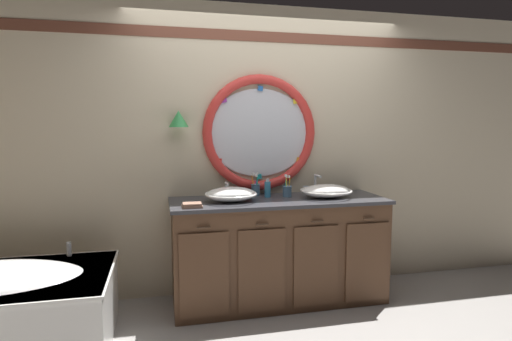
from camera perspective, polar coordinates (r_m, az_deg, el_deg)
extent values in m
plane|color=gray|center=(3.63, 3.84, -18.79)|extent=(14.00, 14.00, 0.00)
cube|color=beige|center=(3.86, 1.43, 2.77)|extent=(6.40, 0.08, 2.60)
cube|color=brown|center=(3.89, 1.64, 17.90)|extent=(6.27, 0.01, 0.09)
ellipsoid|color=silver|center=(3.78, 0.55, 5.19)|extent=(0.96, 0.02, 0.80)
torus|color=red|center=(3.78, 0.57, 5.19)|extent=(1.05, 0.08, 1.05)
cube|color=red|center=(3.91, 7.49, 4.90)|extent=(0.05, 0.01, 0.05)
cube|color=yellow|center=(3.87, 5.47, 9.45)|extent=(0.05, 0.01, 0.05)
cube|color=#2866B7|center=(3.78, 0.61, 11.22)|extent=(0.05, 0.01, 0.05)
cube|color=purple|center=(3.71, -4.42, 9.63)|extent=(0.05, 0.01, 0.05)
cube|color=red|center=(3.69, -6.71, 4.71)|extent=(0.05, 0.01, 0.05)
cube|color=red|center=(3.71, -5.08, 1.32)|extent=(0.05, 0.01, 0.05)
cube|color=teal|center=(3.80, 0.45, -0.83)|extent=(0.05, 0.01, 0.05)
cube|color=orange|center=(3.89, 5.92, 1.44)|extent=(0.05, 0.01, 0.05)
cylinder|color=#4C3823|center=(3.65, -10.64, 7.29)|extent=(0.02, 0.09, 0.02)
cone|color=green|center=(3.60, -10.59, 6.99)|extent=(0.17, 0.17, 0.14)
cube|color=brown|center=(3.70, 3.10, -11.05)|extent=(1.82, 0.61, 0.87)
cube|color=#38383D|center=(3.59, 3.14, -4.14)|extent=(1.85, 0.65, 0.03)
cube|color=#38383D|center=(3.88, 1.91, -4.46)|extent=(1.82, 0.02, 0.11)
cube|color=brown|center=(3.29, -7.12, -14.11)|extent=(0.38, 0.02, 0.66)
cylinder|color=#422D1E|center=(3.17, -7.19, -7.81)|extent=(0.10, 0.01, 0.01)
cube|color=brown|center=(3.36, 0.82, -13.60)|extent=(0.38, 0.02, 0.66)
cylinder|color=#422D1E|center=(3.24, 0.88, -7.42)|extent=(0.10, 0.01, 0.01)
cube|color=brown|center=(3.49, 8.25, -12.89)|extent=(0.38, 0.02, 0.66)
cylinder|color=#422D1E|center=(3.38, 8.43, -6.93)|extent=(0.10, 0.01, 0.01)
cube|color=brown|center=(3.68, 15.01, -12.06)|extent=(0.38, 0.02, 0.66)
cylinder|color=#422D1E|center=(3.57, 15.27, -6.38)|extent=(0.10, 0.01, 0.01)
cylinder|color=silver|center=(3.60, -24.32, -9.81)|extent=(0.04, 0.04, 0.11)
ellipsoid|color=white|center=(3.45, -3.47, -3.28)|extent=(0.42, 0.29, 0.12)
torus|color=white|center=(3.45, -3.47, -3.23)|extent=(0.44, 0.44, 0.02)
cylinder|color=silver|center=(3.45, -3.47, -3.23)|extent=(0.03, 0.03, 0.01)
ellipsoid|color=white|center=(3.69, 9.61, -2.79)|extent=(0.43, 0.29, 0.11)
torus|color=white|center=(3.68, 9.61, -2.75)|extent=(0.45, 0.45, 0.02)
cylinder|color=silver|center=(3.68, 9.61, -2.75)|extent=(0.03, 0.03, 0.01)
cylinder|color=silver|center=(3.71, -4.14, -3.39)|extent=(0.05, 0.05, 0.02)
cylinder|color=silver|center=(3.70, -4.15, -2.48)|extent=(0.02, 0.02, 0.10)
sphere|color=silver|center=(3.70, -4.15, -1.71)|extent=(0.03, 0.03, 0.03)
cylinder|color=silver|center=(3.65, -4.02, -1.83)|extent=(0.02, 0.10, 0.02)
cylinder|color=silver|center=(3.70, -5.54, -3.14)|extent=(0.04, 0.04, 0.06)
cylinder|color=silver|center=(3.73, -2.75, -3.04)|extent=(0.04, 0.04, 0.06)
cube|color=silver|center=(3.69, -5.55, -2.62)|extent=(0.05, 0.01, 0.01)
cube|color=silver|center=(3.72, -2.75, -2.53)|extent=(0.05, 0.01, 0.01)
cylinder|color=silver|center=(3.93, 8.13, -2.90)|extent=(0.05, 0.05, 0.02)
cylinder|color=silver|center=(3.92, 8.15, -1.70)|extent=(0.02, 0.02, 0.15)
sphere|color=silver|center=(3.91, 8.16, -0.63)|extent=(0.03, 0.03, 0.03)
cylinder|color=silver|center=(3.85, 8.51, -0.74)|extent=(0.02, 0.13, 0.02)
cylinder|color=silver|center=(3.90, 6.85, -2.67)|extent=(0.04, 0.04, 0.06)
cylinder|color=silver|center=(3.96, 9.39, -2.55)|extent=(0.04, 0.04, 0.06)
cube|color=silver|center=(3.89, 6.86, -2.17)|extent=(0.05, 0.01, 0.01)
cube|color=silver|center=(3.96, 9.40, -2.07)|extent=(0.05, 0.01, 0.01)
cylinder|color=slate|center=(3.74, -0.05, -2.70)|extent=(0.08, 0.08, 0.10)
torus|color=slate|center=(3.73, -0.05, -1.94)|extent=(0.08, 0.08, 0.01)
cylinder|color=green|center=(3.74, 0.21, -1.92)|extent=(0.03, 0.03, 0.18)
cube|color=white|center=(3.72, 0.21, -0.41)|extent=(0.02, 0.02, 0.02)
cylinder|color=purple|center=(3.74, -0.05, -2.04)|extent=(0.03, 0.02, 0.16)
cube|color=white|center=(3.73, -0.05, -0.66)|extent=(0.02, 0.02, 0.02)
cylinder|color=orange|center=(3.73, -0.38, -1.97)|extent=(0.04, 0.02, 0.17)
cube|color=white|center=(3.72, -0.38, -0.50)|extent=(0.02, 0.02, 0.02)
cylinder|color=#19ADB2|center=(3.72, 0.05, -2.09)|extent=(0.04, 0.03, 0.16)
cube|color=white|center=(3.71, 0.05, -0.70)|extent=(0.02, 0.02, 0.03)
cylinder|color=slate|center=(3.69, 4.30, -2.89)|extent=(0.08, 0.08, 0.09)
torus|color=slate|center=(3.68, 4.31, -2.17)|extent=(0.09, 0.09, 0.01)
cylinder|color=orange|center=(3.68, 4.55, -2.21)|extent=(0.02, 0.03, 0.16)
cube|color=white|center=(3.67, 4.56, -0.83)|extent=(0.02, 0.02, 0.02)
cylinder|color=#19ADB2|center=(3.69, 4.10, -2.13)|extent=(0.02, 0.02, 0.16)
cube|color=white|center=(3.68, 4.11, -0.70)|extent=(0.02, 0.02, 0.02)
cylinder|color=yellow|center=(3.66, 4.23, -2.22)|extent=(0.02, 0.01, 0.16)
cube|color=white|center=(3.65, 4.24, -0.80)|extent=(0.02, 0.02, 0.02)
cylinder|color=#388EBC|center=(3.65, 1.60, -2.61)|extent=(0.05, 0.05, 0.14)
cylinder|color=silver|center=(3.64, 1.60, -1.39)|extent=(0.03, 0.03, 0.02)
cylinder|color=silver|center=(3.62, 1.68, -1.21)|extent=(0.01, 0.04, 0.01)
cube|color=#936B56|center=(3.25, -8.77, -4.88)|extent=(0.15, 0.12, 0.02)
cube|color=#936B56|center=(3.25, -8.77, -4.58)|extent=(0.14, 0.12, 0.02)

